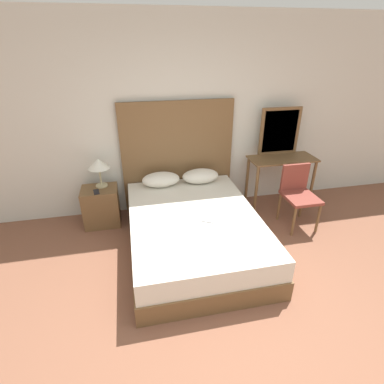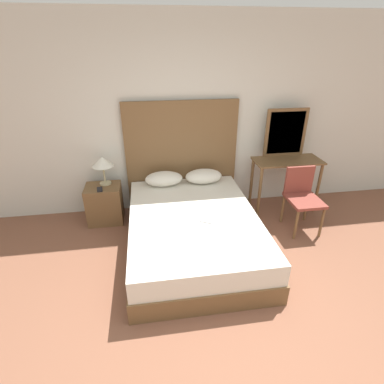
{
  "view_description": "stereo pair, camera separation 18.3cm",
  "coord_description": "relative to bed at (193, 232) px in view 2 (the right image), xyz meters",
  "views": [
    {
      "loc": [
        -0.74,
        -1.39,
        2.34
      ],
      "look_at": [
        -0.08,
        1.69,
        0.73
      ],
      "focal_mm": 28.0,
      "sensor_mm": 36.0,
      "label": 1
    },
    {
      "loc": [
        -0.56,
        -1.42,
        2.34
      ],
      "look_at": [
        -0.08,
        1.69,
        0.73
      ],
      "focal_mm": 28.0,
      "sensor_mm": 36.0,
      "label": 2
    }
  ],
  "objects": [
    {
      "name": "wall_back",
      "position": [
        0.08,
        1.16,
        1.11
      ],
      "size": [
        10.0,
        0.06,
        2.7
      ],
      "color": "silver",
      "rests_on": "ground_plane"
    },
    {
      "name": "chair",
      "position": [
        1.51,
        0.27,
        0.25
      ],
      "size": [
        0.41,
        0.47,
        0.84
      ],
      "color": "brown",
      "rests_on": "ground_plane"
    },
    {
      "name": "vanity_mirror",
      "position": [
        1.5,
        0.96,
        0.9
      ],
      "size": [
        0.61,
        0.03,
        0.69
      ],
      "color": "brown",
      "rests_on": "vanity_desk"
    },
    {
      "name": "vanity_desk",
      "position": [
        1.5,
        0.77,
        0.4
      ],
      "size": [
        0.97,
        0.43,
        0.79
      ],
      "color": "brown",
      "rests_on": "ground_plane"
    },
    {
      "name": "pillow_left",
      "position": [
        -0.29,
        0.86,
        0.34
      ],
      "size": [
        0.53,
        0.3,
        0.2
      ],
      "color": "silver",
      "rests_on": "bed"
    },
    {
      "name": "bed",
      "position": [
        0.0,
        0.0,
        0.0
      ],
      "size": [
        1.53,
        2.12,
        0.48
      ],
      "color": "brown",
      "rests_on": "ground_plane"
    },
    {
      "name": "phone_on_nightstand",
      "position": [
        -1.16,
        0.72,
        0.31
      ],
      "size": [
        0.09,
        0.16,
        0.01
      ],
      "color": "black",
      "rests_on": "nightstand"
    },
    {
      "name": "headboard",
      "position": [
        0.0,
        1.08,
        0.57
      ],
      "size": [
        1.61,
        0.05,
        1.61
      ],
      "color": "brown",
      "rests_on": "ground_plane"
    },
    {
      "name": "pillow_right",
      "position": [
        0.29,
        0.86,
        0.34
      ],
      "size": [
        0.53,
        0.3,
        0.2
      ],
      "color": "silver",
      "rests_on": "bed"
    },
    {
      "name": "table_lamp",
      "position": [
        -1.1,
        0.9,
        0.62
      ],
      "size": [
        0.29,
        0.29,
        0.4
      ],
      "color": "tan",
      "rests_on": "nightstand"
    },
    {
      "name": "nightstand",
      "position": [
        -1.14,
        0.82,
        0.03
      ],
      "size": [
        0.48,
        0.39,
        0.54
      ],
      "color": "brown",
      "rests_on": "ground_plane"
    },
    {
      "name": "phone_on_bed",
      "position": [
        0.13,
        -0.17,
        0.25
      ],
      "size": [
        0.16,
        0.14,
        0.01
      ],
      "color": "#B7B7BC",
      "rests_on": "bed"
    },
    {
      "name": "ground_plane",
      "position": [
        0.08,
        -1.58,
        -0.24
      ],
      "size": [
        16.0,
        16.0,
        0.0
      ],
      "primitive_type": "plane",
      "color": "brown"
    }
  ]
}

